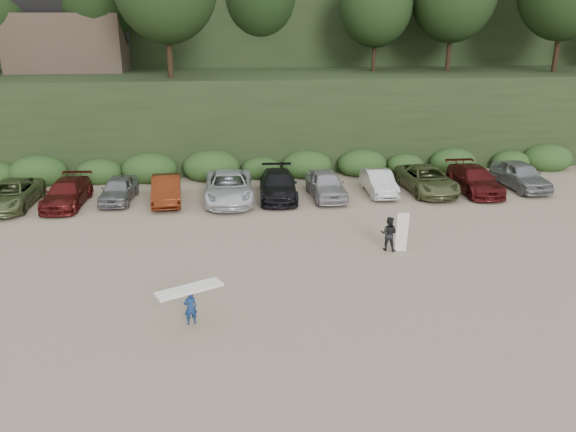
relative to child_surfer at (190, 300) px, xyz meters
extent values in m
plane|color=tan|center=(2.35, 3.71, -0.89)|extent=(120.00, 120.00, 0.00)
cube|color=black|center=(2.35, 25.71, 2.11)|extent=(80.00, 14.00, 6.00)
cube|color=black|center=(2.35, 43.71, 7.11)|extent=(90.00, 30.00, 16.00)
cube|color=#2B491E|center=(1.80, 18.21, -0.29)|extent=(46.20, 2.00, 1.20)
cube|color=brown|center=(-9.65, 27.71, 7.11)|extent=(8.00, 6.00, 4.00)
imported|color=#5A683C|center=(-10.19, 13.51, -0.18)|extent=(2.43, 5.14, 1.42)
imported|color=#551413|center=(-7.28, 13.53, -0.21)|extent=(2.11, 4.81, 1.37)
imported|color=gray|center=(-4.63, 14.00, -0.21)|extent=(1.89, 4.11, 1.36)
imported|color=#5F230E|center=(-1.98, 13.51, -0.17)|extent=(1.84, 4.48, 1.44)
imported|color=silver|center=(1.43, 13.38, -0.11)|extent=(2.63, 5.66, 1.57)
imported|color=black|center=(4.20, 13.66, -0.16)|extent=(2.35, 5.19, 1.47)
imported|color=#A8A7AB|center=(6.89, 13.42, -0.13)|extent=(1.99, 4.56, 1.53)
imported|color=silver|center=(10.05, 13.78, -0.22)|extent=(1.49, 4.12, 1.35)
imported|color=#5B653A|center=(12.92, 13.83, -0.15)|extent=(2.71, 5.43, 1.48)
imported|color=#4F1213|center=(15.69, 13.52, -0.16)|extent=(2.06, 5.04, 1.46)
imported|color=gray|center=(18.73, 13.94, -0.10)|extent=(2.15, 4.78, 1.59)
imported|color=navy|center=(0.00, 0.00, -0.29)|extent=(0.50, 0.41, 1.20)
cube|color=white|center=(0.00, 0.00, 0.38)|extent=(2.23, 1.51, 0.09)
imported|color=black|center=(8.22, 5.45, -0.13)|extent=(0.92, 0.85, 1.53)
cube|color=white|center=(8.72, 5.19, 0.01)|extent=(0.53, 0.32, 1.80)
camera|label=1|loc=(1.35, -16.60, 8.57)|focal=35.00mm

